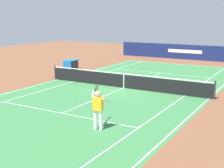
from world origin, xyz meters
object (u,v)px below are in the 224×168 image
at_px(tennis_net, 124,81).
at_px(tennis_player_near, 98,108).
at_px(equipment_cart_tarped, 71,65).
at_px(tennis_ball, 138,79).

relative_size(tennis_net, tennis_player_near, 6.89).
xyz_separation_m(tennis_player_near, equipment_cart_tarped, (-11.42, -10.16, -0.49)).
bearing_deg(tennis_player_near, tennis_net, -159.71).
xyz_separation_m(tennis_ball, equipment_cart_tarped, (-1.01, -7.05, 0.40)).
distance_m(tennis_player_near, equipment_cart_tarped, 15.29).
relative_size(tennis_player_near, equipment_cart_tarped, 1.36).
distance_m(tennis_net, equipment_cart_tarped, 8.48).
height_order(tennis_player_near, equipment_cart_tarped, tennis_player_near).
height_order(tennis_net, equipment_cart_tarped, tennis_net).
xyz_separation_m(tennis_player_near, tennis_ball, (-10.40, -3.11, -0.90)).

